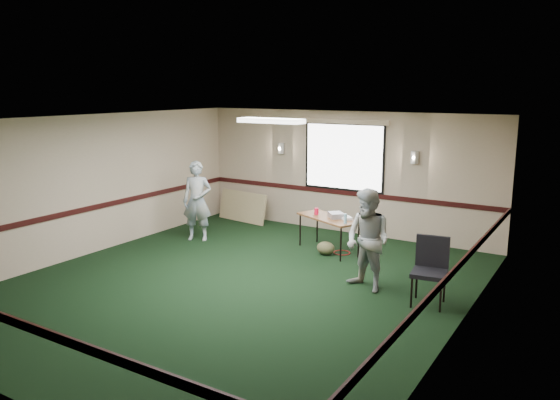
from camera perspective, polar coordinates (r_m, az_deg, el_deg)
The scene contains 13 objects.
ground at distance 9.16m, azimuth -4.33°, elevation -8.79°, with size 8.00×8.00×0.00m, color black.
room_shell at distance 10.49m, azimuth 2.37°, elevation 2.81°, with size 8.00×8.02×8.00m.
folding_table at distance 10.78m, azimuth 5.10°, elevation -2.07°, with size 1.49×1.07×0.69m.
projector at distance 10.73m, azimuth 5.87°, elevation -1.59°, with size 0.31×0.26×0.10m, color gray.
game_console at distance 10.62m, azimuth 6.97°, elevation -1.89°, with size 0.21×0.17×0.05m, color white.
red_cup at distance 10.97m, azimuth 3.83°, elevation -1.18°, with size 0.09×0.09×0.13m, color red.
water_bottle at distance 10.25m, azimuth 6.85°, elevation -1.98°, with size 0.06×0.06×0.19m, color #7DB6CD.
duffel_bag at distance 10.69m, azimuth 4.80°, elevation -5.04°, with size 0.37×0.28×0.26m, color #494729.
cable_coil at distance 10.85m, azimuth 6.48°, elevation -5.49°, with size 0.33×0.33×0.02m, color red.
folded_table at distance 13.26m, azimuth -3.94°, elevation -0.69°, with size 1.41×0.06×0.73m, color #9A875F.
conference_chair at distance 8.51m, azimuth 15.45°, elevation -6.56°, with size 0.56×0.58×1.01m.
person_left at distance 11.65m, azimuth -8.65°, elevation -0.10°, with size 0.62×0.40×1.69m, color #3B5C83.
person_right at distance 8.77m, azimuth 9.18°, elevation -4.18°, with size 0.80×0.62×1.64m, color #7EA0C5.
Camera 1 is at (5.08, -6.92, 3.19)m, focal length 35.00 mm.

